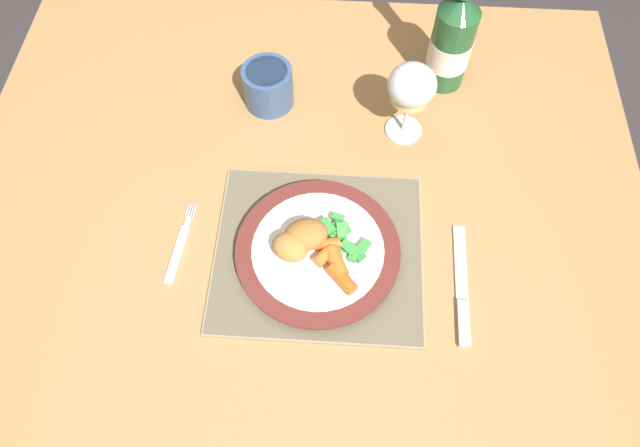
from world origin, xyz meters
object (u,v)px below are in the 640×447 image
object	(u,v)px
dinner_plate	(318,252)
fork	(179,249)
drinking_cup	(268,85)
dining_table	(300,247)
bottle	(452,40)
wine_glass	(411,88)
table_knife	(462,294)

from	to	relation	value
dinner_plate	fork	bearing A→B (deg)	-179.79
drinking_cup	dining_table	bearing A→B (deg)	-73.83
dining_table	dinner_plate	bearing A→B (deg)	-59.78
fork	bottle	size ratio (longest dim) A/B	0.52
dinner_plate	bottle	bearing A→B (deg)	61.37
fork	wine_glass	size ratio (longest dim) A/B	0.95
dining_table	fork	xyz separation A→B (m)	(-0.18, -0.06, 0.09)
fork	bottle	xyz separation A→B (m)	(0.42, 0.38, 0.09)
dinner_plate	wine_glass	world-z (taller)	wine_glass
dining_table	wine_glass	bearing A→B (deg)	49.15
dinner_plate	drinking_cup	bearing A→B (deg)	109.12
fork	wine_glass	distance (m)	0.45
dining_table	dinner_plate	world-z (taller)	dinner_plate
fork	drinking_cup	bearing A→B (deg)	70.64
dining_table	drinking_cup	size ratio (longest dim) A/B	12.89
table_knife	dining_table	bearing A→B (deg)	156.31
dining_table	drinking_cup	bearing A→B (deg)	106.17
fork	dining_table	bearing A→B (deg)	18.53
table_knife	drinking_cup	size ratio (longest dim) A/B	2.25
dining_table	fork	distance (m)	0.21
dining_table	table_knife	world-z (taller)	table_knife
bottle	drinking_cup	xyz separation A→B (m)	(-0.31, -0.07, -0.05)
table_knife	bottle	distance (m)	0.44
wine_glass	dinner_plate	bearing A→B (deg)	-117.72
bottle	drinking_cup	size ratio (longest dim) A/B	3.09
dinner_plate	wine_glass	bearing A→B (deg)	62.28
table_knife	bottle	size ratio (longest dim) A/B	0.73
dining_table	wine_glass	distance (m)	0.32
fork	bottle	bearing A→B (deg)	42.01
wine_glass	drinking_cup	size ratio (longest dim) A/B	1.68
dining_table	bottle	distance (m)	0.44
wine_glass	drinking_cup	distance (m)	0.26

